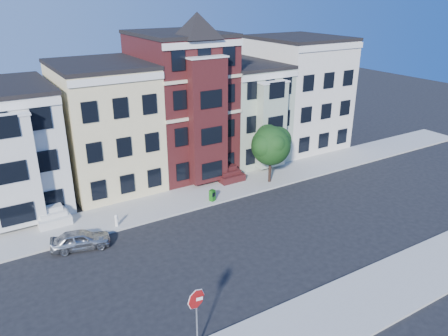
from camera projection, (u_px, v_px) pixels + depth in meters
ground at (278, 234)px, 29.87m from camera, size 120.00×120.00×0.00m
far_sidewalk at (218, 191)px, 36.17m from camera, size 60.00×4.00×0.15m
near_sidewalk at (370, 297)px, 23.52m from camera, size 60.00×4.00×0.15m
house_white at (0, 150)px, 32.38m from camera, size 8.00×9.00×9.00m
house_yellow at (105, 127)px, 36.07m from camera, size 7.00×9.00×10.00m
house_brown at (181, 105)px, 39.10m from camera, size 7.00×9.00×12.00m
house_green at (241, 112)px, 42.81m from camera, size 6.00×9.00×9.00m
house_cream at (296, 93)px, 45.84m from camera, size 8.00×9.00×11.00m
street_tree at (271, 148)px, 36.61m from camera, size 6.64×6.64×6.12m
parked_car at (80, 240)px, 27.95m from camera, size 3.95×2.34×1.26m
newspaper_box at (212, 195)px, 34.13m from camera, size 0.51×0.48×0.90m
fire_hydrant at (117, 221)px, 30.46m from camera, size 0.27×0.27×0.68m
stop_sign at (197, 315)px, 19.49m from camera, size 0.99×0.28×3.57m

